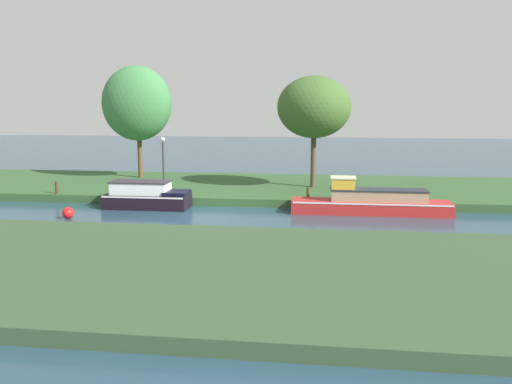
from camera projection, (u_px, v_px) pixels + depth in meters
The scene contains 11 objects.
ground_plane at pixel (201, 214), 24.94m from camera, with size 120.00×120.00×0.00m, color #244150.
riverbank_far at pixel (229, 187), 31.75m from camera, with size 72.00×10.00×0.40m, color #30532B.
riverbank_near at pixel (132, 268), 16.10m from camera, with size 72.00×10.00×0.40m, color #344A2F.
black_barge at pixel (147, 196), 26.41m from camera, with size 4.10×1.66×1.32m.
red_narrowboat at pixel (371, 202), 25.02m from camera, with size 7.29×1.50×1.70m.
willow_tree_left at pixel (137, 104), 33.55m from camera, with size 4.40×3.25×6.99m.
willow_tree_centre at pixel (314, 107), 29.51m from camera, with size 4.04×4.00×6.17m.
lamp_post at pixel (163, 158), 28.05m from camera, with size 0.24×0.24×2.95m.
mooring_post_near at pixel (308, 193), 26.53m from camera, with size 0.17×0.17×0.60m, color #4A3F1E.
mooring_post_far at pixel (57, 188), 28.23m from camera, with size 0.17×0.17×0.63m, color #4A2F1F.
channel_buoy at pixel (68, 213), 23.93m from camera, with size 0.52×0.52×0.52m, color red.
Camera 1 is at (5.71, -23.90, 5.02)m, focal length 37.88 mm.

